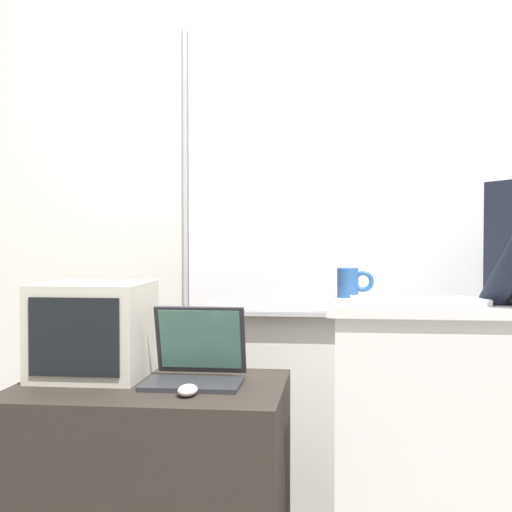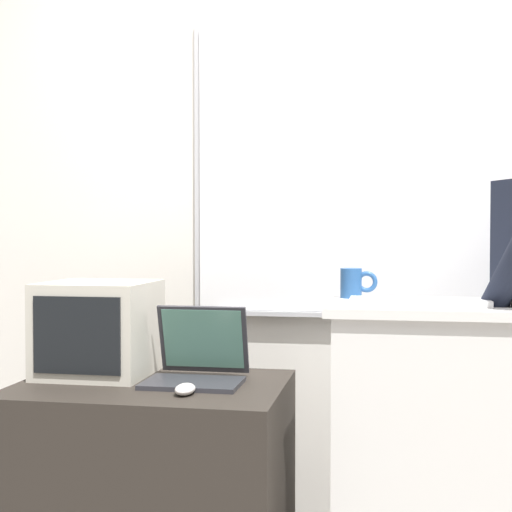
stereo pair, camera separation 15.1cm
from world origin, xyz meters
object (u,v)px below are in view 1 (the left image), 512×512
Objects in this scene: laptop at (197,360)px; crt_monitor at (94,330)px; computer_mouse_by_laptop at (188,390)px; wireless_keyboard at (419,301)px; coffee_mug at (350,283)px; side_desk at (151,499)px; lectern_podium at (425,463)px.

laptop is 0.84× the size of crt_monitor.
crt_monitor reaches higher than laptop.
crt_monitor is (-0.37, 0.05, 0.09)m from laptop.
computer_mouse_by_laptop is at bearing -33.54° from crt_monitor.
coffee_mug reaches higher than wireless_keyboard.
laptop is (0.14, 0.06, 0.45)m from side_desk.
coffee_mug is (-0.24, 0.15, 0.57)m from lectern_podium.
computer_mouse_by_laptop is (-0.73, -0.20, 0.26)m from lectern_podium.
side_desk is 6.99× the size of coffee_mug.
coffee_mug is (0.50, 0.35, 0.31)m from computer_mouse_by_laptop.
coffee_mug reaches higher than side_desk.
wireless_keyboard is at bearing -117.83° from lectern_podium.
wireless_keyboard is 0.30m from coffee_mug.
crt_monitor is (-1.09, 0.11, -0.12)m from wireless_keyboard.
coffee_mug reaches higher than lectern_podium.
laptop is at bearing 93.69° from computer_mouse_by_laptop.
wireless_keyboard reaches higher than side_desk.
computer_mouse_by_laptop is 0.27× the size of crt_monitor.
computer_mouse_by_laptop reaches higher than side_desk.
side_desk is (-0.89, -0.05, -0.14)m from lectern_podium.
wireless_keyboard reaches higher than laptop.
wireless_keyboard is at bearing -5.82° from crt_monitor.
crt_monitor reaches higher than side_desk.
computer_mouse_by_laptop is 0.79× the size of coffee_mug.
side_desk is at bearing -158.40° from laptop.
laptop is 0.39m from crt_monitor.
wireless_keyboard reaches higher than computer_mouse_by_laptop.
side_desk is 8.82× the size of computer_mouse_by_laptop.
laptop is at bearing 179.40° from lectern_podium.
crt_monitor reaches higher than computer_mouse_by_laptop.
crt_monitor is at bearing 155.06° from side_desk.
lectern_podium reaches higher than side_desk.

